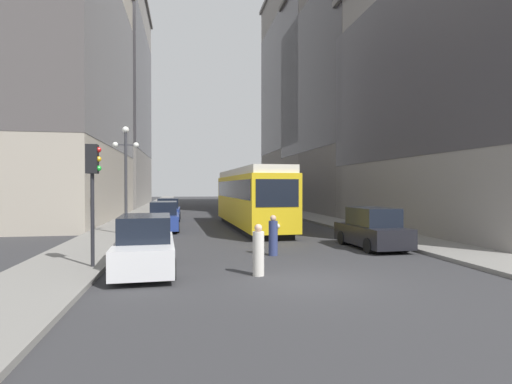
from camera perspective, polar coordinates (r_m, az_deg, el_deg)
ground_plane at (r=12.18m, az=7.25°, el=-12.39°), size 200.00×200.00×0.00m
sidewalk_left at (r=51.55m, az=-14.54°, el=-2.23°), size 2.97×120.00×0.15m
sidewalk_right at (r=52.58m, az=2.15°, el=-2.15°), size 2.97×120.00×0.15m
streetcar at (r=26.91m, az=-0.81°, el=-0.64°), size 3.11×13.94×3.89m
transit_bus at (r=40.52m, az=0.08°, el=-0.38°), size 2.77×12.22×3.45m
parked_car_left_near at (r=33.70m, az=-12.18°, el=-2.51°), size 1.91×4.39×1.82m
parked_car_left_mid at (r=13.89m, az=-15.27°, el=-7.23°), size 2.05×4.77×1.82m
parked_car_right_far at (r=19.05m, az=15.96°, el=-5.06°), size 2.02×4.28×1.82m
parked_car_left_far at (r=26.23m, az=-12.79°, el=-3.45°), size 1.97×4.87×1.82m
pedestrian_crossing_near at (r=12.75m, az=0.33°, el=-8.36°), size 0.36×0.36×1.61m
pedestrian_crossing_far at (r=16.42m, az=2.42°, el=-6.27°), size 0.36×0.36×1.62m
traffic_light_near_left at (r=14.32m, az=-21.90°, el=2.54°), size 0.47×0.36×3.99m
lamp_post_left_near at (r=23.52m, az=-17.79°, el=3.75°), size 1.41×0.36×5.92m
building_left_corner at (r=63.03m, az=-20.42°, el=12.52°), size 11.63×23.38×30.32m
building_left_midblock at (r=38.76m, az=-29.73°, el=14.81°), size 14.74×22.86×23.76m
building_right_corner at (r=47.32m, az=15.41°, el=13.89°), size 14.98×21.43×26.25m
building_right_midblock at (r=30.56m, az=29.32°, el=13.17°), size 13.20×19.29×18.26m
building_right_far at (r=60.02m, az=9.99°, el=13.76°), size 15.45×22.56×31.52m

